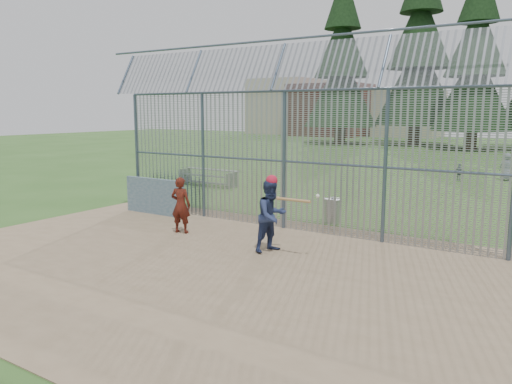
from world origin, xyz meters
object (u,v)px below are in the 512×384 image
Objects in this scene: batter at (272,216)px; dugout_wall at (155,196)px; onlooker at (181,205)px; bleacher at (208,177)px; trash_can at (333,210)px.

dugout_wall is at bearing 91.92° from batter.
bleacher is (-5.05, 7.65, -0.41)m from onlooker.
batter is (5.59, -1.73, 0.29)m from dugout_wall.
onlooker is 1.94× the size of trash_can.
batter is at bearing -88.56° from trash_can.
batter reaches higher than onlooker.
batter is 3.14m from onlooker.
trash_can is (5.49, 2.13, -0.24)m from dugout_wall.
onlooker reaches higher than trash_can.
dugout_wall is 5.85m from batter.
onlooker is at bearing -130.01° from trash_can.
onlooker reaches higher than bleacher.
dugout_wall is 1.41× the size of batter.
dugout_wall reaches higher than bleacher.
bleacher is (-8.09, 4.03, 0.03)m from trash_can.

